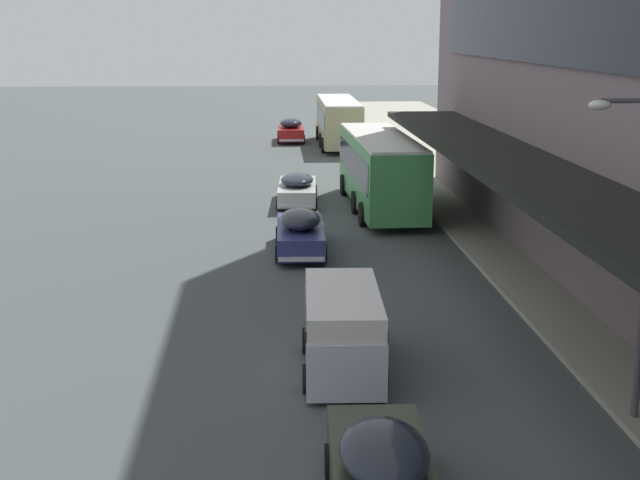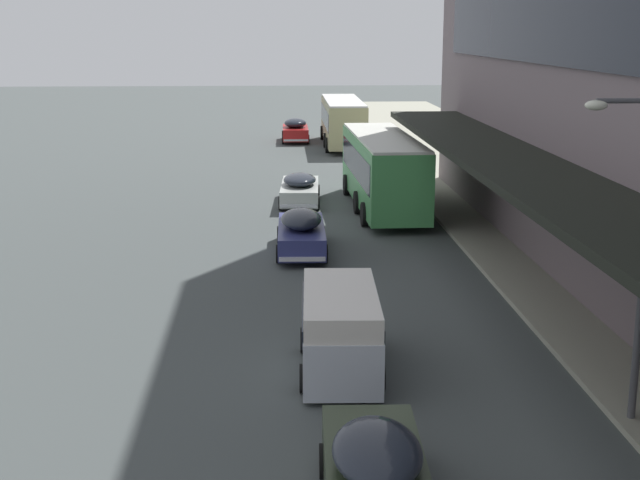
% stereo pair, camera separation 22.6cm
% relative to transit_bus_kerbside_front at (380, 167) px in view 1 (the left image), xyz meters
% --- Properties ---
extents(transit_bus_kerbside_front, '(2.89, 10.97, 3.33)m').
position_rel_transit_bus_kerbside_front_xyz_m(transit_bus_kerbside_front, '(0.00, 0.00, 0.00)').
color(transit_bus_kerbside_front, '#449850').
rests_on(transit_bus_kerbside_front, ground).
extents(transit_bus_kerbside_rear, '(2.82, 10.91, 3.18)m').
position_rel_transit_bus_kerbside_front_xyz_m(transit_bus_kerbside_rear, '(0.00, 22.06, -0.08)').
color(transit_bus_kerbside_rear, tan).
rests_on(transit_bus_kerbside_rear, ground).
extents(sedan_second_mid, '(1.88, 4.99, 1.61)m').
position_rel_transit_bus_kerbside_front_xyz_m(sedan_second_mid, '(-3.92, -7.70, -1.11)').
color(sedan_second_mid, navy).
rests_on(sedan_second_mid, ground).
extents(sedan_trailing_near, '(1.93, 4.69, 1.61)m').
position_rel_transit_bus_kerbside_front_xyz_m(sedan_trailing_near, '(-3.34, -25.78, -1.11)').
color(sedan_trailing_near, '#2A3521').
rests_on(sedan_trailing_near, ground).
extents(sedan_oncoming_front, '(2.03, 5.00, 1.43)m').
position_rel_transit_bus_kerbside_front_xyz_m(sedan_oncoming_front, '(-3.66, 1.49, -1.19)').
color(sedan_oncoming_front, beige).
rests_on(sedan_oncoming_front, ground).
extents(sedan_lead_near, '(1.97, 4.61, 1.68)m').
position_rel_transit_bus_kerbside_front_xyz_m(sedan_lead_near, '(-3.19, 24.63, -1.09)').
color(sedan_lead_near, '#B01B1C').
rests_on(sedan_lead_near, ground).
extents(vw_van, '(2.04, 4.62, 1.96)m').
position_rel_transit_bus_kerbside_front_xyz_m(vw_van, '(-3.40, -19.07, -0.81)').
color(vw_van, silver).
rests_on(vw_van, ground).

